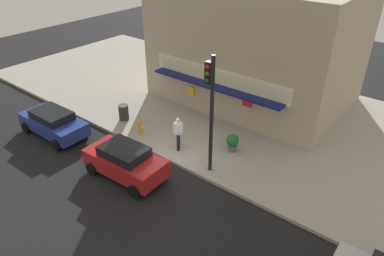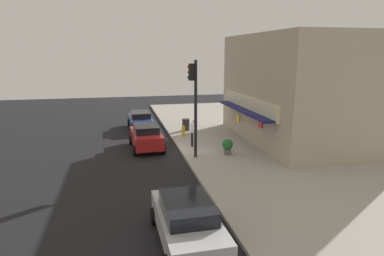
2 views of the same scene
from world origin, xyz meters
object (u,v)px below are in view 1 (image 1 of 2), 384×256
Objects in this scene: fire_hydrant at (140,127)px; parked_car_blue at (53,122)px; parked_car_red at (125,161)px; potted_plant_by_doorway at (232,142)px; trash_can at (124,112)px; pedestrian at (178,132)px; traffic_light at (211,102)px.

parked_car_blue reaches higher than fire_hydrant.
potted_plant_by_doorway is at bearing 58.21° from parked_car_red.
fire_hydrant is 3.57m from parked_car_red.
parked_car_red is (2.04, -2.92, 0.25)m from fire_hydrant.
trash_can is 4.71m from pedestrian.
parked_car_red reaches higher than parked_car_blue.
pedestrian is 0.45× the size of parked_car_red.
trash_can is at bearing -170.19° from potted_plant_by_doorway.
pedestrian is at bearing 167.45° from traffic_light.
trash_can is at bearing 163.71° from fire_hydrant.
trash_can is at bearing 175.07° from pedestrian.
traffic_light is at bearing 40.99° from parked_car_red.
parked_car_red is (5.99, -0.05, 0.06)m from parked_car_blue.
pedestrian reaches higher than parked_car_blue.
pedestrian is 1.90× the size of potted_plant_by_doorway.
traffic_light is at bearing -3.89° from fire_hydrant.
fire_hydrant is (-5.01, 0.34, -3.22)m from traffic_light.
parked_car_blue is 1.05× the size of parked_car_red.
fire_hydrant is 0.89× the size of potted_plant_by_doorway.
fire_hydrant is 0.21× the size of parked_car_red.
trash_can is 5.35m from parked_car_red.
fire_hydrant is at bearing 176.11° from traffic_light.
trash_can is 0.22× the size of parked_car_blue.
traffic_light is at bearing -12.55° from pedestrian.
fire_hydrant is 5.27m from potted_plant_by_doorway.
parked_car_blue is (-8.91, -4.66, 0.07)m from potted_plant_by_doorway.
parked_car_red is at bearing -121.79° from potted_plant_by_doorway.
pedestrian reaches higher than potted_plant_by_doorway.
parked_car_blue is at bearing -155.22° from pedestrian.
fire_hydrant is 0.92× the size of trash_can.
parked_car_red is at bearing -55.16° from fire_hydrant.
traffic_light reaches higher than parked_car_red.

